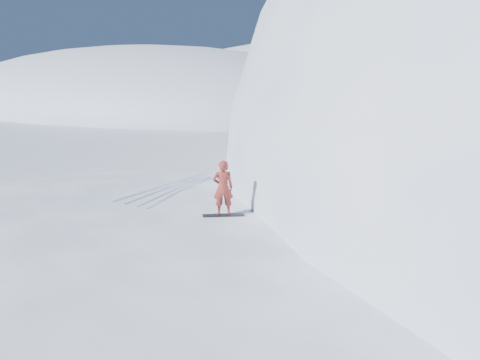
{
  "coord_description": "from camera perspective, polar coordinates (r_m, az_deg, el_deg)",
  "views": [
    {
      "loc": [
        12.14,
        -7.85,
        7.24
      ],
      "look_at": [
        2.98,
        4.44,
        3.5
      ],
      "focal_mm": 32.0,
      "sensor_mm": 36.0,
      "label": 1
    }
  ],
  "objects": [
    {
      "name": "ground",
      "position": [
        16.17,
        -18.73,
        -13.68
      ],
      "size": [
        400.0,
        400.0,
        0.0
      ],
      "primitive_type": "plane",
      "color": "white",
      "rests_on": "ground"
    },
    {
      "name": "near_ridge",
      "position": [
        17.15,
        -8.38,
        -11.42
      ],
      "size": [
        36.0,
        28.0,
        4.8
      ],
      "primitive_type": "ellipsoid",
      "color": "white",
      "rests_on": "ground"
    },
    {
      "name": "far_ridge_a",
      "position": [
        106.78,
        -13.93,
        9.41
      ],
      "size": [
        120.0,
        70.0,
        28.0
      ],
      "primitive_type": "ellipsoid",
      "color": "white",
      "rests_on": "ground"
    },
    {
      "name": "far_ridge_c",
      "position": [
        129.07,
        12.99,
        10.14
      ],
      "size": [
        140.0,
        90.0,
        36.0
      ],
      "primitive_type": "ellipsoid",
      "color": "white",
      "rests_on": "ground"
    },
    {
      "name": "wind_bumps",
      "position": [
        17.69,
        -14.08,
        -10.89
      ],
      "size": [
        16.0,
        14.4,
        1.0
      ],
      "color": "white",
      "rests_on": "ground"
    },
    {
      "name": "snowboard",
      "position": [
        15.32,
        -2.24,
        -4.67
      ],
      "size": [
        1.27,
        1.21,
        0.02
      ],
      "primitive_type": "cube",
      "rotation": [
        0.0,
        0.0,
        0.75
      ],
      "color": "black",
      "rests_on": "near_ridge"
    },
    {
      "name": "snowboarder",
      "position": [
        15.04,
        -2.28,
        -1.05
      ],
      "size": [
        0.85,
        0.84,
        1.97
      ],
      "primitive_type": "imported",
      "rotation": [
        0.0,
        0.0,
        3.89
      ],
      "color": "maroon",
      "rests_on": "snowboard"
    },
    {
      "name": "vapor_plume",
      "position": [
        95.64,
        -18.19,
        8.68
      ],
      "size": [
        11.0,
        8.8,
        7.7
      ],
      "primitive_type": "ellipsoid",
      "color": "white",
      "rests_on": "ground"
    },
    {
      "name": "board_tracks",
      "position": [
        19.3,
        -8.98,
        -0.93
      ],
      "size": [
        2.38,
        5.99,
        0.04
      ],
      "color": "silver",
      "rests_on": "ground"
    }
  ]
}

